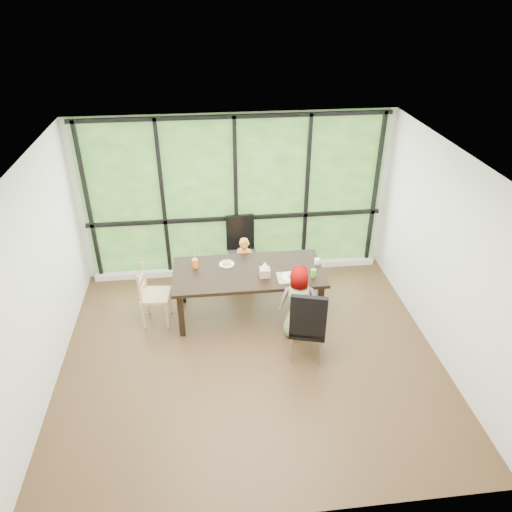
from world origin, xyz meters
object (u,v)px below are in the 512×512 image
object	(u,v)px
chair_window_leather	(242,250)
child_older	(299,302)
white_mug	(317,261)
tissue_box	(265,272)
plate_near	(291,277)
green_cup	(313,273)
dining_table	(249,292)
plate_far	(227,264)
chair_end_beech	(156,295)
chair_interior_leather	(308,322)
child_toddler	(245,265)
orange_cup	(195,263)

from	to	relation	value
chair_window_leather	child_older	size ratio (longest dim) A/B	0.98
white_mug	tissue_box	bearing A→B (deg)	-163.36
plate_near	green_cup	size ratio (longest dim) A/B	2.28
dining_table	tissue_box	distance (m)	0.51
dining_table	green_cup	xyz separation A→B (m)	(0.90, -0.26, 0.43)
child_older	plate_far	distance (m)	1.24
plate_far	dining_table	bearing A→B (deg)	-34.99
green_cup	white_mug	bearing A→B (deg)	69.00
plate_near	white_mug	bearing A→B (deg)	35.45
dining_table	white_mug	size ratio (longest dim) A/B	26.26
tissue_box	white_mug	bearing A→B (deg)	16.64
chair_end_beech	child_older	world-z (taller)	child_older
chair_interior_leather	child_older	xyz separation A→B (m)	(-0.04, 0.43, 0.01)
dining_table	child_toddler	bearing A→B (deg)	90.00
chair_interior_leather	plate_near	distance (m)	0.80
orange_cup	white_mug	xyz separation A→B (m)	(1.79, -0.11, -0.03)
plate_far	white_mug	world-z (taller)	white_mug
chair_window_leather	green_cup	bearing A→B (deg)	-56.51
chair_window_leather	chair_interior_leather	bearing A→B (deg)	-73.63
child_toddler	white_mug	size ratio (longest dim) A/B	11.32
child_older	white_mug	size ratio (longest dim) A/B	13.37
chair_interior_leather	plate_far	world-z (taller)	chair_interior_leather
orange_cup	chair_end_beech	bearing A→B (deg)	-159.99
child_older	plate_near	world-z (taller)	child_older
child_toddler	plate_far	xyz separation A→B (m)	(-0.30, -0.41, 0.29)
chair_end_beech	child_older	size ratio (longest dim) A/B	0.81
plate_far	child_older	bearing A→B (deg)	-39.76
dining_table	plate_near	size ratio (longest dim) A/B	8.12
plate_near	orange_cup	size ratio (longest dim) A/B	1.96
plate_far	chair_interior_leather	bearing A→B (deg)	-51.16
chair_window_leather	tissue_box	size ratio (longest dim) A/B	7.49
dining_table	plate_near	xyz separation A→B (m)	(0.58, -0.24, 0.38)
child_toddler	green_cup	world-z (taller)	child_toddler
plate_near	white_mug	distance (m)	0.55
chair_window_leather	tissue_box	distance (m)	1.19
chair_end_beech	tissue_box	distance (m)	1.62
chair_end_beech	white_mug	world-z (taller)	chair_end_beech
white_mug	tissue_box	distance (m)	0.85
plate_near	chair_end_beech	bearing A→B (deg)	173.74
green_cup	tissue_box	xyz separation A→B (m)	(-0.68, 0.09, 0.00)
chair_window_leather	orange_cup	world-z (taller)	chair_window_leather
chair_interior_leather	white_mug	xyz separation A→B (m)	(0.35, 1.09, 0.25)
chair_window_leather	chair_interior_leather	size ratio (longest dim) A/B	1.00
child_toddler	green_cup	bearing A→B (deg)	-27.09
chair_end_beech	child_older	xyz separation A→B (m)	(1.99, -0.54, 0.10)
tissue_box	chair_window_leather	bearing A→B (deg)	101.22
chair_end_beech	plate_near	xyz separation A→B (m)	(1.93, -0.21, 0.31)
dining_table	child_older	world-z (taller)	child_older
chair_interior_leather	white_mug	world-z (taller)	chair_interior_leather
chair_end_beech	plate_far	xyz separation A→B (m)	(1.05, 0.24, 0.31)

